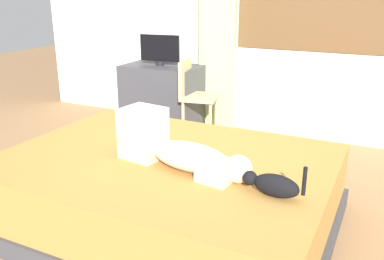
{
  "coord_description": "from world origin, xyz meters",
  "views": [
    {
      "loc": [
        1.22,
        -2.34,
        1.59
      ],
      "look_at": [
        -0.01,
        0.15,
        0.65
      ],
      "focal_mm": 39.32,
      "sensor_mm": 36.0,
      "label": 1
    }
  ],
  "objects_px": {
    "tv_monitor": "(160,49)",
    "cup": "(185,64)",
    "desk": "(163,96)",
    "bed": "(167,191)",
    "cat": "(273,185)",
    "chair_by_desk": "(194,92)",
    "person_lying": "(178,149)"
  },
  "relations": [
    {
      "from": "cat",
      "to": "cup",
      "type": "relative_size",
      "value": 4.45
    },
    {
      "from": "tv_monitor",
      "to": "cat",
      "type": "bearing_deg",
      "value": -47.48
    },
    {
      "from": "cat",
      "to": "desk",
      "type": "distance_m",
      "value": 2.91
    },
    {
      "from": "bed",
      "to": "person_lying",
      "type": "xyz_separation_m",
      "value": [
        0.14,
        -0.09,
        0.37
      ]
    },
    {
      "from": "bed",
      "to": "desk",
      "type": "height_order",
      "value": "desk"
    },
    {
      "from": "cat",
      "to": "desk",
      "type": "xyz_separation_m",
      "value": [
        -1.95,
        2.15,
        -0.2
      ]
    },
    {
      "from": "bed",
      "to": "tv_monitor",
      "type": "relative_size",
      "value": 4.68
    },
    {
      "from": "person_lying",
      "to": "cat",
      "type": "xyz_separation_m",
      "value": [
        0.67,
        -0.13,
        -0.05
      ]
    },
    {
      "from": "cat",
      "to": "cup",
      "type": "xyz_separation_m",
      "value": [
        -1.67,
        2.18,
        0.21
      ]
    },
    {
      "from": "tv_monitor",
      "to": "cup",
      "type": "relative_size",
      "value": 5.97
    },
    {
      "from": "desk",
      "to": "tv_monitor",
      "type": "height_order",
      "value": "tv_monitor"
    },
    {
      "from": "cat",
      "to": "desk",
      "type": "height_order",
      "value": "desk"
    },
    {
      "from": "person_lying",
      "to": "cat",
      "type": "distance_m",
      "value": 0.68
    },
    {
      "from": "person_lying",
      "to": "tv_monitor",
      "type": "height_order",
      "value": "tv_monitor"
    },
    {
      "from": "bed",
      "to": "cat",
      "type": "xyz_separation_m",
      "value": [
        0.81,
        -0.22,
        0.32
      ]
    },
    {
      "from": "cat",
      "to": "chair_by_desk",
      "type": "distance_m",
      "value": 2.45
    },
    {
      "from": "chair_by_desk",
      "to": "cat",
      "type": "bearing_deg",
      "value": -53.71
    },
    {
      "from": "person_lying",
      "to": "chair_by_desk",
      "type": "relative_size",
      "value": 1.1
    },
    {
      "from": "person_lying",
      "to": "tv_monitor",
      "type": "distance_m",
      "value": 2.42
    },
    {
      "from": "bed",
      "to": "chair_by_desk",
      "type": "height_order",
      "value": "chair_by_desk"
    },
    {
      "from": "desk",
      "to": "tv_monitor",
      "type": "relative_size",
      "value": 1.87
    },
    {
      "from": "cat",
      "to": "tv_monitor",
      "type": "relative_size",
      "value": 0.75
    },
    {
      "from": "cup",
      "to": "chair_by_desk",
      "type": "relative_size",
      "value": 0.09
    },
    {
      "from": "bed",
      "to": "desk",
      "type": "bearing_deg",
      "value": 120.7
    },
    {
      "from": "tv_monitor",
      "to": "cup",
      "type": "xyz_separation_m",
      "value": [
        0.31,
        0.03,
        -0.14
      ]
    },
    {
      "from": "desk",
      "to": "cat",
      "type": "bearing_deg",
      "value": -47.81
    },
    {
      "from": "tv_monitor",
      "to": "chair_by_desk",
      "type": "distance_m",
      "value": 0.69
    },
    {
      "from": "bed",
      "to": "cat",
      "type": "distance_m",
      "value": 0.9
    },
    {
      "from": "bed",
      "to": "cup",
      "type": "relative_size",
      "value": 27.97
    },
    {
      "from": "desk",
      "to": "tv_monitor",
      "type": "distance_m",
      "value": 0.55
    },
    {
      "from": "cat",
      "to": "bed",
      "type": "bearing_deg",
      "value": 164.47
    },
    {
      "from": "cat",
      "to": "chair_by_desk",
      "type": "bearing_deg",
      "value": 126.29
    }
  ]
}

